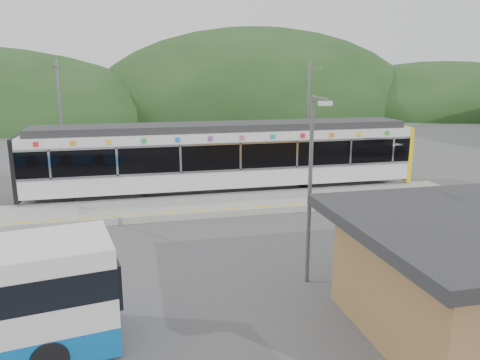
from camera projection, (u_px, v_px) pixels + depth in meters
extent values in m
plane|color=#4C4C4F|center=(221.00, 231.00, 19.23)|extent=(120.00, 120.00, 0.00)
ellipsoid|color=#1E3D19|center=(256.00, 113.00, 73.99)|extent=(52.00, 39.00, 26.00)
ellipsoid|color=#1E3D19|center=(441.00, 112.00, 74.72)|extent=(44.00, 33.00, 16.00)
cube|color=#9E9E99|center=(208.00, 205.00, 22.33)|extent=(26.00, 3.20, 0.30)
cube|color=yellow|center=(213.00, 210.00, 21.06)|extent=(26.00, 0.10, 0.01)
cube|color=black|center=(110.00, 194.00, 23.83)|extent=(3.20, 2.20, 0.56)
cube|color=black|center=(329.00, 182.00, 26.49)|extent=(3.20, 2.20, 0.56)
cube|color=silver|center=(225.00, 174.00, 24.99)|extent=(20.00, 2.90, 0.92)
cube|color=black|center=(225.00, 152.00, 24.72)|extent=(20.00, 2.96, 1.45)
cube|color=silver|center=(231.00, 170.00, 23.45)|extent=(20.00, 0.05, 0.10)
cube|color=silver|center=(231.00, 144.00, 23.15)|extent=(20.00, 0.05, 0.10)
cube|color=silver|center=(225.00, 134.00, 24.51)|extent=(20.00, 2.90, 0.45)
cube|color=#2D2D30|center=(225.00, 127.00, 24.42)|extent=(19.40, 2.50, 0.36)
cube|color=yellow|center=(396.00, 151.00, 27.04)|extent=(0.24, 2.92, 3.00)
cube|color=black|center=(20.00, 167.00, 22.56)|extent=(0.20, 2.92, 3.00)
cube|color=silver|center=(50.00, 165.00, 21.42)|extent=(0.10, 0.05, 1.35)
cube|color=silver|center=(117.00, 162.00, 22.08)|extent=(0.10, 0.05, 1.35)
cube|color=silver|center=(181.00, 159.00, 22.75)|extent=(0.10, 0.05, 1.35)
cube|color=silver|center=(240.00, 157.00, 23.41)|extent=(0.10, 0.05, 1.35)
cube|color=silver|center=(297.00, 154.00, 24.08)|extent=(0.10, 0.05, 1.35)
cube|color=silver|center=(351.00, 152.00, 24.74)|extent=(0.10, 0.05, 1.35)
cube|color=silver|center=(393.00, 150.00, 25.29)|extent=(0.10, 0.05, 1.35)
cube|color=red|center=(36.00, 144.00, 21.10)|extent=(0.22, 0.04, 0.22)
cube|color=orange|center=(73.00, 143.00, 21.45)|extent=(0.22, 0.04, 0.22)
cube|color=yellow|center=(109.00, 142.00, 21.81)|extent=(0.22, 0.04, 0.22)
cube|color=green|center=(144.00, 141.00, 22.16)|extent=(0.22, 0.04, 0.22)
cube|color=blue|center=(178.00, 140.00, 22.52)|extent=(0.22, 0.04, 0.22)
cube|color=purple|center=(211.00, 139.00, 22.87)|extent=(0.22, 0.04, 0.22)
cube|color=#E54C8C|center=(242.00, 138.00, 23.23)|extent=(0.22, 0.04, 0.22)
cube|color=#19A5A5|center=(273.00, 137.00, 23.58)|extent=(0.22, 0.04, 0.22)
cube|color=red|center=(303.00, 136.00, 23.94)|extent=(0.22, 0.04, 0.22)
cube|color=orange|center=(332.00, 135.00, 24.29)|extent=(0.22, 0.04, 0.22)
cube|color=yellow|center=(360.00, 134.00, 24.64)|extent=(0.22, 0.04, 0.22)
cube|color=green|center=(388.00, 133.00, 25.00)|extent=(0.22, 0.04, 0.22)
cylinder|color=slate|center=(62.00, 127.00, 25.04)|extent=(0.18, 0.18, 7.00)
cube|color=slate|center=(54.00, 67.00, 23.58)|extent=(0.08, 1.80, 0.08)
cylinder|color=slate|center=(308.00, 121.00, 28.14)|extent=(0.18, 0.18, 7.00)
cube|color=slate|center=(314.00, 68.00, 26.68)|extent=(0.08, 1.80, 0.08)
cylinder|color=black|center=(49.00, 333.00, 10.96)|extent=(1.19, 2.44, 0.80)
cylinder|color=slate|center=(310.00, 193.00, 13.94)|extent=(0.12, 0.12, 5.73)
cube|color=slate|center=(319.00, 100.00, 12.90)|extent=(0.13, 0.96, 0.12)
cube|color=silver|center=(325.00, 103.00, 12.51)|extent=(0.35, 0.18, 0.12)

